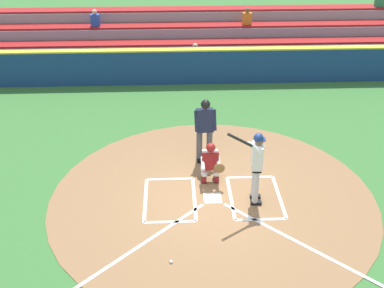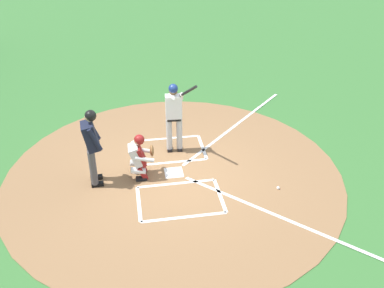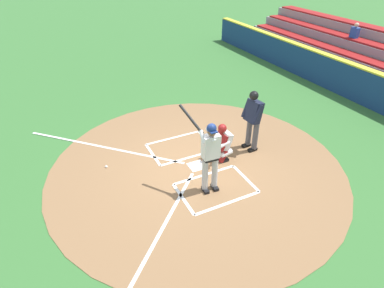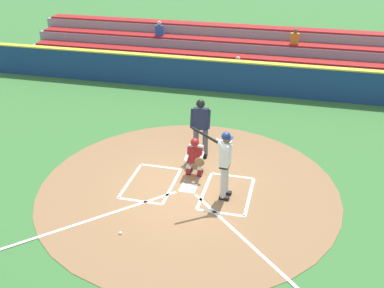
{
  "view_description": "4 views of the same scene",
  "coord_description": "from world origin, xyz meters",
  "views": [
    {
      "loc": [
        0.94,
        10.22,
        7.27
      ],
      "look_at": [
        0.48,
        -0.6,
        1.21
      ],
      "focal_mm": 47.55,
      "sensor_mm": 36.0,
      "label": 1
    },
    {
      "loc": [
        8.44,
        -0.98,
        5.9
      ],
      "look_at": [
        0.45,
        0.37,
        1.05
      ],
      "focal_mm": 40.16,
      "sensor_mm": 36.0,
      "label": 2
    },
    {
      "loc": [
        -6.34,
        3.27,
        5.3
      ],
      "look_at": [
        -0.15,
        0.22,
        0.88
      ],
      "focal_mm": 30.01,
      "sensor_mm": 36.0,
      "label": 3
    },
    {
      "loc": [
        -2.6,
        10.02,
        6.7
      ],
      "look_at": [
        -0.01,
        -0.39,
        1.15
      ],
      "focal_mm": 42.82,
      "sensor_mm": 36.0,
      "label": 4
    }
  ],
  "objects": [
    {
      "name": "home_plate_and_chalk",
      "position": [
        0.0,
        0.88,
        0.01
      ],
      "size": [
        7.93,
        4.91,
        0.01
      ],
      "color": "white",
      "rests_on": "dirt_circle"
    },
    {
      "name": "ground_plane",
      "position": [
        0.0,
        0.0,
        0.0
      ],
      "size": [
        120.0,
        120.0,
        0.0
      ],
      "primitive_type": "plane",
      "color": "#387033"
    },
    {
      "name": "catcher",
      "position": [
        -0.01,
        -0.78,
        0.59
      ],
      "size": [
        0.59,
        0.6,
        1.13
      ],
      "color": "black",
      "rests_on": "ground"
    },
    {
      "name": "baseball",
      "position": [
        1.03,
        2.26,
        0.04
      ],
      "size": [
        0.07,
        0.07,
        0.07
      ],
      "primitive_type": "sphere",
      "color": "white",
      "rests_on": "ground"
    },
    {
      "name": "bleacher_stand",
      "position": [
        -0.0,
        -10.2,
        0.7
      ],
      "size": [
        20.0,
        3.4,
        2.55
      ],
      "color": "gray",
      "rests_on": "ground"
    },
    {
      "name": "plate_umpire",
      "position": [
        0.09,
        -1.81,
        1.08
      ],
      "size": [
        0.6,
        0.45,
        1.86
      ],
      "color": "#4C4C51",
      "rests_on": "ground"
    },
    {
      "name": "backstop_wall",
      "position": [
        0.0,
        -7.5,
        0.65
      ],
      "size": [
        22.0,
        0.36,
        1.31
      ],
      "color": "navy",
      "rests_on": "ground"
    },
    {
      "name": "batter",
      "position": [
        -0.99,
        0.17,
        1.1
      ],
      "size": [
        0.96,
        0.67,
        2.13
      ],
      "color": "#BCBCBC",
      "rests_on": "ground"
    },
    {
      "name": "dirt_circle",
      "position": [
        0.0,
        0.0,
        0.01
      ],
      "size": [
        8.0,
        8.0,
        0.01
      ],
      "primitive_type": "cylinder",
      "color": "olive",
      "rests_on": "ground"
    }
  ]
}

